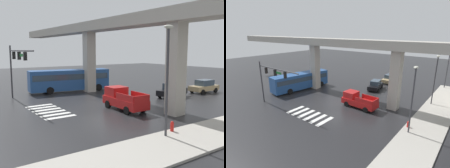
% 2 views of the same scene
% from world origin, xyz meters
% --- Properties ---
extents(ground_plane, '(120.00, 120.00, 0.00)m').
position_xyz_m(ground_plane, '(0.00, 0.00, 0.00)').
color(ground_plane, '#232326').
extents(crosswalk_stripes, '(6.05, 2.80, 0.01)m').
position_xyz_m(crosswalk_stripes, '(-0.00, -5.09, 0.01)').
color(crosswalk_stripes, silver).
rests_on(crosswalk_stripes, ground).
extents(elevated_overpass, '(59.35, 2.55, 9.23)m').
position_xyz_m(elevated_overpass, '(0.00, 3.62, 8.03)').
color(elevated_overpass, '#ADA89E').
rests_on(elevated_overpass, ground).
extents(sidewalk_east, '(4.00, 36.00, 0.15)m').
position_xyz_m(sidewalk_east, '(12.64, 2.00, 0.07)').
color(sidewalk_east, '#ADA89E').
rests_on(sidewalk_east, ground).
extents(pickup_truck, '(5.15, 2.19, 2.08)m').
position_xyz_m(pickup_truck, '(3.43, 1.06, 0.99)').
color(pickup_truck, red).
rests_on(pickup_truck, ground).
extents(city_bus, '(4.01, 11.05, 2.99)m').
position_xyz_m(city_bus, '(-9.30, 1.48, 1.72)').
color(city_bus, '#234C8C').
rests_on(city_bus, ground).
extents(sedan_black, '(2.57, 4.56, 1.72)m').
position_xyz_m(sedan_black, '(1.62, 9.89, 0.85)').
color(sedan_black, black).
rests_on(sedan_black, ground).
extents(sedan_tan, '(2.02, 4.33, 1.72)m').
position_xyz_m(sedan_tan, '(1.74, 15.90, 0.85)').
color(sedan_tan, tan).
rests_on(sedan_tan, ground).
extents(traffic_signal_mast, '(8.69, 0.32, 6.20)m').
position_xyz_m(traffic_signal_mast, '(-6.19, -6.23, 4.55)').
color(traffic_signal_mast, '#38383D').
rests_on(traffic_signal_mast, ground).
extents(street_lamp_near_corner, '(0.44, 0.70, 7.24)m').
position_xyz_m(street_lamp_near_corner, '(11.44, -1.49, 4.56)').
color(street_lamp_near_corner, '#38383D').
rests_on(street_lamp_near_corner, ground).
extents(fire_hydrant, '(0.24, 0.24, 0.85)m').
position_xyz_m(fire_hydrant, '(11.04, -0.45, 0.43)').
color(fire_hydrant, red).
rests_on(fire_hydrant, ground).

